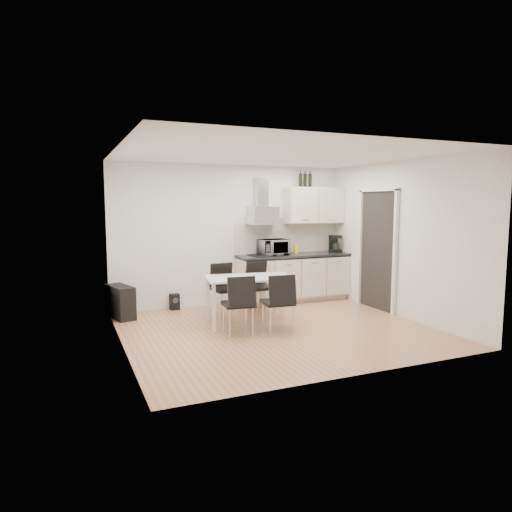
{
  "coord_description": "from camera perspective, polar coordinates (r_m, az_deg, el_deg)",
  "views": [
    {
      "loc": [
        -2.92,
        -6.03,
        1.9
      ],
      "look_at": [
        -0.25,
        0.26,
        1.1
      ],
      "focal_mm": 32.0,
      "sensor_mm": 36.0,
      "label": 1
    }
  ],
  "objects": [
    {
      "name": "wall_right",
      "position": [
        7.97,
        17.55,
        2.04
      ],
      "size": [
        0.1,
        4.0,
        2.6
      ],
      "primitive_type": "cube",
      "color": "white",
      "rests_on": "ground"
    },
    {
      "name": "wall_back",
      "position": [
        8.57,
        -3.02,
        2.64
      ],
      "size": [
        4.5,
        0.1,
        2.6
      ],
      "primitive_type": "cube",
      "color": "white",
      "rests_on": "ground"
    },
    {
      "name": "dining_table",
      "position": [
        7.15,
        -0.78,
        -3.29
      ],
      "size": [
        1.44,
        0.97,
        0.75
      ],
      "rotation": [
        0.0,
        0.0,
        -0.16
      ],
      "color": "white",
      "rests_on": "ground"
    },
    {
      "name": "floor_speaker",
      "position": [
        8.32,
        -10.15,
        -5.65
      ],
      "size": [
        0.18,
        0.16,
        0.28
      ],
      "primitive_type": "cube",
      "rotation": [
        0.0,
        0.0,
        -0.04
      ],
      "color": "black",
      "rests_on": "ground"
    },
    {
      "name": "wall_front",
      "position": [
        5.01,
        12.8,
        -0.35
      ],
      "size": [
        4.5,
        0.1,
        2.6
      ],
      "primitive_type": "cube",
      "color": "white",
      "rests_on": "ground"
    },
    {
      "name": "chair_far_right",
      "position": [
        7.89,
        0.71,
        -4.0
      ],
      "size": [
        0.49,
        0.54,
        0.88
      ],
      "primitive_type": null,
      "rotation": [
        0.0,
        0.0,
        3.25
      ],
      "color": "black",
      "rests_on": "ground"
    },
    {
      "name": "guitar_amp",
      "position": [
        7.9,
        -16.58,
        -5.52
      ],
      "size": [
        0.45,
        0.7,
        0.54
      ],
      "rotation": [
        0.0,
        0.0,
        0.28
      ],
      "color": "black",
      "rests_on": "ground"
    },
    {
      "name": "doorway",
      "position": [
        8.39,
        14.85,
        0.62
      ],
      "size": [
        0.08,
        1.04,
        2.1
      ],
      "primitive_type": "cube",
      "color": "white",
      "rests_on": "ground"
    },
    {
      "name": "kitchenette",
      "position": [
        8.85,
        4.86,
        -0.3
      ],
      "size": [
        2.22,
        0.64,
        2.52
      ],
      "color": "beige",
      "rests_on": "ground"
    },
    {
      "name": "ground",
      "position": [
        6.96,
        2.75,
        -9.17
      ],
      "size": [
        4.5,
        4.5,
        0.0
      ],
      "primitive_type": "plane",
      "color": "tan",
      "rests_on": "ground"
    },
    {
      "name": "chair_near_right",
      "position": [
        6.72,
        2.7,
        -5.89
      ],
      "size": [
        0.48,
        0.54,
        0.88
      ],
      "primitive_type": null,
      "rotation": [
        0.0,
        0.0,
        -0.09
      ],
      "color": "black",
      "rests_on": "ground"
    },
    {
      "name": "chair_near_left",
      "position": [
        6.6,
        -2.27,
        -6.12
      ],
      "size": [
        0.48,
        0.54,
        0.88
      ],
      "primitive_type": null,
      "rotation": [
        0.0,
        0.0,
        -0.09
      ],
      "color": "black",
      "rests_on": "ground"
    },
    {
      "name": "wall_left",
      "position": [
        6.1,
        -16.59,
        0.75
      ],
      "size": [
        0.1,
        4.0,
        2.6
      ],
      "primitive_type": "cube",
      "color": "white",
      "rests_on": "ground"
    },
    {
      "name": "ceiling",
      "position": [
        6.74,
        2.87,
        12.63
      ],
      "size": [
        4.5,
        4.5,
        0.0
      ],
      "primitive_type": "plane",
      "color": "white",
      "rests_on": "wall_back"
    },
    {
      "name": "chair_far_left",
      "position": [
        7.71,
        -3.75,
        -4.27
      ],
      "size": [
        0.5,
        0.55,
        0.88
      ],
      "primitive_type": null,
      "rotation": [
        0.0,
        0.0,
        3.26
      ],
      "color": "black",
      "rests_on": "ground"
    }
  ]
}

